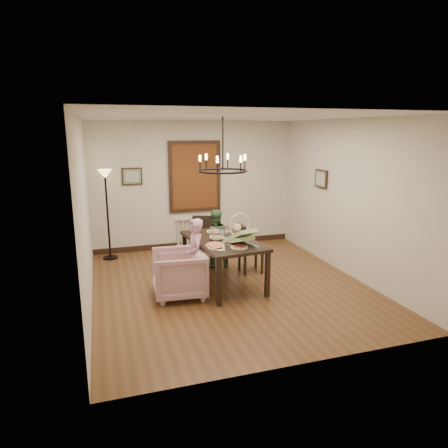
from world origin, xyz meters
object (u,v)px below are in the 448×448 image
armchair (179,274)px  drinking_glass (221,234)px  elderly_woman (195,263)px  floor_lamp (108,216)px  dining_table (223,244)px  chair_far (203,241)px  chair_right (251,248)px  baby_bouncer (240,235)px  seated_man (215,243)px

armchair → drinking_glass: drinking_glass is taller
elderly_woman → floor_lamp: 2.64m
dining_table → chair_far: size_ratio=1.91×
chair_far → elderly_woman: 1.47m
chair_right → drinking_glass: (-0.69, -0.37, 0.41)m
dining_table → chair_far: bearing=86.0°
baby_bouncer → drinking_glass: size_ratio=3.68×
armchair → elderly_woman: size_ratio=0.81×
chair_far → seated_man: (0.18, -0.24, -0.00)m
chair_right → armchair: bearing=116.9°
dining_table → floor_lamp: floor_lamp is taller
floor_lamp → drinking_glass: bearing=-47.7°
floor_lamp → seated_man: bearing=-30.5°
chair_right → drinking_glass: drinking_glass is taller
drinking_glass → baby_bouncer: bearing=-72.0°
drinking_glass → elderly_woman: bearing=-150.1°
baby_bouncer → floor_lamp: size_ratio=0.31×
floor_lamp → chair_far: bearing=-27.2°
dining_table → chair_right: bearing=25.7°
elderly_woman → drinking_glass: size_ratio=6.82×
dining_table → floor_lamp: (-1.81, 2.05, 0.19)m
armchair → baby_bouncer: bearing=85.7°
chair_far → dining_table: bearing=-70.2°
chair_far → seated_man: size_ratio=1.01×
armchair → floor_lamp: floor_lamp is taller
armchair → floor_lamp: 2.59m
seated_man → dining_table: bearing=92.0°
elderly_woman → floor_lamp: (-1.27, 2.29, 0.39)m
elderly_woman → seated_man: size_ratio=1.09×
drinking_glass → floor_lamp: floor_lamp is taller
chair_right → elderly_woman: size_ratio=0.90×
seated_man → baby_bouncer: 1.44m
dining_table → drinking_glass: size_ratio=11.98×
elderly_woman → floor_lamp: floor_lamp is taller
seated_man → elderly_woman: bearing=69.6°
chair_far → floor_lamp: 2.01m
dining_table → elderly_woman: 0.62m
elderly_woman → baby_bouncer: baby_bouncer is taller
drinking_glass → floor_lamp: bearing=132.3°
chair_right → elderly_woman: (-1.22, -0.67, 0.05)m
seated_man → baby_bouncer: baby_bouncer is taller
chair_far → floor_lamp: (-1.75, 0.90, 0.43)m
elderly_woman → chair_right: bearing=121.6°
drinking_glass → chair_far: bearing=92.7°
baby_bouncer → armchair: bearing=156.0°
dining_table → armchair: bearing=-167.7°
chair_right → chair_far: bearing=47.0°
dining_table → baby_bouncer: bearing=-77.4°
armchair → floor_lamp: bearing=-152.4°
chair_right → floor_lamp: 3.00m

